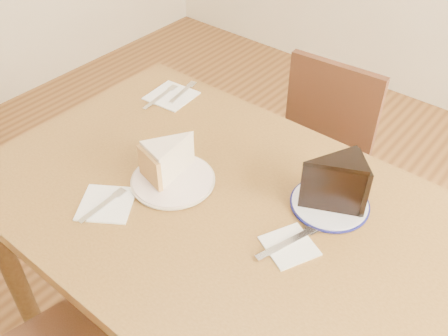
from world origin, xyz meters
TOP-DOWN VIEW (x-y plane):
  - table at (0.00, 0.00)m, footprint 1.20×0.80m
  - chair_far at (-0.05, 0.58)m, footprint 0.43×0.43m
  - plate_cream at (-0.13, -0.02)m, footprint 0.21×0.21m
  - plate_navy at (0.23, 0.16)m, footprint 0.18×0.18m
  - carrot_cake at (-0.15, 0.01)m, footprint 0.12×0.15m
  - chocolate_cake at (0.22, 0.15)m, footprint 0.16×0.16m
  - napkin_cream at (-0.19, -0.18)m, footprint 0.17×0.17m
  - napkin_navy at (0.22, -0.01)m, footprint 0.14×0.14m
  - napkin_spare at (-0.41, 0.27)m, footprint 0.15×0.15m
  - fork_cream at (-0.19, -0.19)m, footprint 0.02×0.14m
  - knife_navy at (0.22, -0.01)m, footprint 0.07×0.17m
  - fork_spare at (-0.40, 0.30)m, footprint 0.04×0.14m
  - knife_spare at (-0.43, 0.24)m, footprint 0.03×0.16m

SIDE VIEW (x-z plane):
  - chair_far at x=-0.05m, z-range 0.05..0.85m
  - table at x=0.00m, z-range 0.28..1.03m
  - napkin_cream at x=-0.19m, z-range 0.75..0.75m
  - napkin_navy at x=0.22m, z-range 0.75..0.75m
  - napkin_spare at x=-0.41m, z-range 0.75..0.75m
  - plate_cream at x=-0.13m, z-range 0.75..0.76m
  - plate_navy at x=0.23m, z-range 0.75..0.76m
  - fork_cream at x=-0.19m, z-range 0.75..0.76m
  - knife_navy at x=0.22m, z-range 0.75..0.76m
  - fork_spare at x=-0.40m, z-range 0.75..0.76m
  - knife_spare at x=-0.43m, z-range 0.75..0.76m
  - carrot_cake at x=-0.15m, z-range 0.76..0.85m
  - chocolate_cake at x=0.22m, z-range 0.76..0.89m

